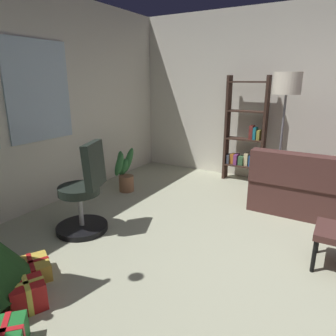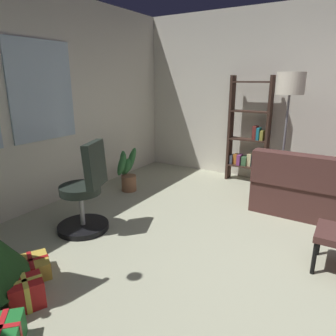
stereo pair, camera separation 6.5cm
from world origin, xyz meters
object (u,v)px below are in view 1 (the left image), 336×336
object	(u,v)px
gift_box_red	(28,295)
office_chair	(84,197)
gift_box_gold	(32,270)
bookshelf	(246,136)
floor_lamp	(286,93)
potted_plant	(125,172)

from	to	relation	value
gift_box_red	office_chair	size ratio (longest dim) A/B	0.30
office_chair	gift_box_gold	bearing A→B (deg)	-166.28
gift_box_gold	bookshelf	size ratio (longest dim) A/B	0.23
gift_box_gold	floor_lamp	world-z (taller)	floor_lamp
gift_box_gold	floor_lamp	bearing A→B (deg)	-24.98
gift_box_gold	potted_plant	distance (m)	2.19
floor_lamp	potted_plant	distance (m)	2.50
potted_plant	floor_lamp	bearing A→B (deg)	-66.32
gift_box_gold	potted_plant	world-z (taller)	potted_plant
gift_box_gold	bookshelf	world-z (taller)	bookshelf
office_chair	floor_lamp	bearing A→B (deg)	-36.81
bookshelf	potted_plant	size ratio (longest dim) A/B	2.63
gift_box_gold	bookshelf	xyz separation A→B (m)	(3.43, -0.76, 0.67)
floor_lamp	potted_plant	size ratio (longest dim) A/B	2.68
office_chair	potted_plant	xyz separation A→B (m)	(1.24, 0.43, -0.12)
bookshelf	gift_box_red	bearing A→B (deg)	172.55
gift_box_red	gift_box_gold	bearing A→B (deg)	49.84
bookshelf	gift_box_gold	bearing A→B (deg)	167.41
gift_box_gold	floor_lamp	xyz separation A→B (m)	(2.97, -1.38, 1.37)
gift_box_red	floor_lamp	distance (m)	3.65
office_chair	potted_plant	distance (m)	1.32
bookshelf	floor_lamp	world-z (taller)	floor_lamp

